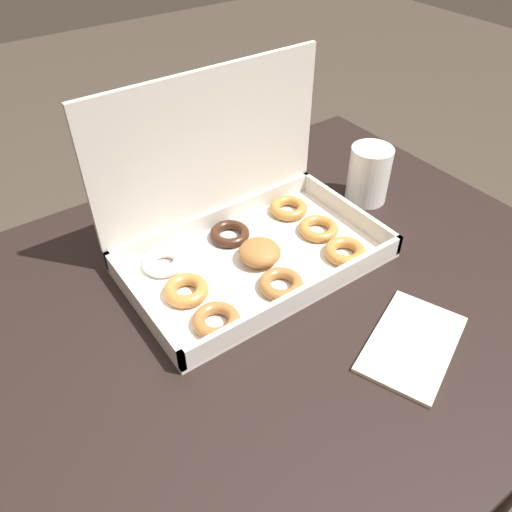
# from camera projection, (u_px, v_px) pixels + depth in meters

# --- Properties ---
(dining_table) EXTENTS (1.03, 0.75, 0.77)m
(dining_table) POSITION_uv_depth(u_px,v_px,m) (251.00, 356.00, 0.79)
(dining_table) COLOR black
(dining_table) RESTS_ON ground_plane
(donut_box) EXTENTS (0.39, 0.24, 0.27)m
(donut_box) POSITION_uv_depth(u_px,v_px,m) (242.00, 224.00, 0.76)
(donut_box) COLOR silver
(donut_box) RESTS_ON dining_table
(coffee_mug) EXTENTS (0.07, 0.07, 0.10)m
(coffee_mug) POSITION_uv_depth(u_px,v_px,m) (369.00, 173.00, 0.87)
(coffee_mug) COLOR white
(coffee_mug) RESTS_ON dining_table
(paper_napkin) EXTENTS (0.19, 0.15, 0.01)m
(paper_napkin) POSITION_uv_depth(u_px,v_px,m) (412.00, 344.00, 0.65)
(paper_napkin) COLOR beige
(paper_napkin) RESTS_ON dining_table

